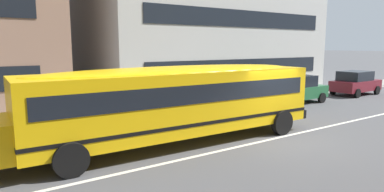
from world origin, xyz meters
TOP-DOWN VIEW (x-y plane):
  - ground_plane at (0.00, 0.00)m, footprint 400.00×400.00m
  - sidewalk_far at (0.00, 7.11)m, footprint 120.00×3.00m
  - lane_centreline at (0.00, 0.00)m, footprint 110.00×0.16m
  - school_bus at (-3.57, 1.54)m, footprint 12.07×3.06m
  - parked_car_maroon_by_entrance at (12.87, 4.47)m, footprint 3.94×1.96m
  - parked_car_green_past_driveway at (6.74, 4.59)m, footprint 3.92×1.93m

SIDE VIEW (x-z plane):
  - ground_plane at x=0.00m, z-range 0.00..0.00m
  - lane_centreline at x=0.00m, z-range 0.00..0.01m
  - sidewalk_far at x=0.00m, z-range 0.00..0.01m
  - parked_car_maroon_by_entrance at x=12.87m, z-range 0.02..1.66m
  - parked_car_green_past_driveway at x=6.74m, z-range 0.02..1.66m
  - school_bus at x=-3.57m, z-range 0.25..2.94m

